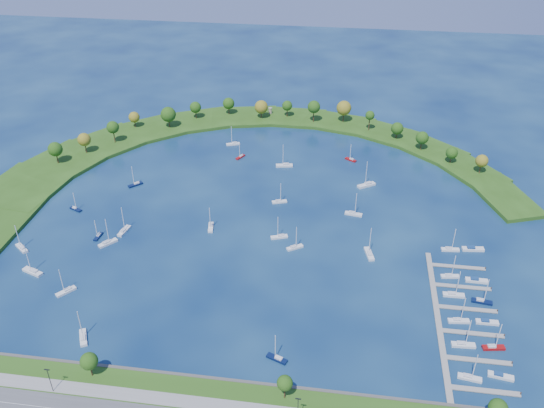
# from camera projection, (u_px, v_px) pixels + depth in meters

# --- Properties ---
(ground) EXTENTS (700.00, 700.00, 0.00)m
(ground) POSITION_uv_depth(u_px,v_px,m) (260.00, 216.00, 276.50)
(ground) COLOR #081D47
(ground) RESTS_ON ground
(breakwater) EXTENTS (286.74, 247.64, 2.00)m
(breakwater) POSITION_uv_depth(u_px,v_px,m) (193.00, 161.00, 322.38)
(breakwater) COLOR #2A4E14
(breakwater) RESTS_ON ground
(breakwater_trees) EXTENTS (239.18, 90.15, 14.39)m
(breakwater_trees) POSITION_uv_depth(u_px,v_px,m) (257.00, 121.00, 347.80)
(breakwater_trees) COLOR #382314
(breakwater_trees) RESTS_ON breakwater
(harbor_tower) EXTENTS (2.60, 2.60, 4.14)m
(harbor_tower) POSITION_uv_depth(u_px,v_px,m) (270.00, 111.00, 376.78)
(harbor_tower) COLOR gray
(harbor_tower) RESTS_ON breakwater
(dock_system) EXTENTS (24.28, 82.00, 1.60)m
(dock_system) POSITION_uv_depth(u_px,v_px,m) (457.00, 320.00, 214.95)
(dock_system) COLOR gray
(dock_system) RESTS_ON ground
(moored_boat_0) EXTENTS (8.13, 4.78, 11.54)m
(moored_boat_0) POSITION_uv_depth(u_px,v_px,m) (279.00, 236.00, 260.25)
(moored_boat_0) COLOR white
(moored_boat_0) RESTS_ON ground
(moored_boat_1) EXTENTS (8.65, 3.72, 12.32)m
(moored_boat_1) POSITION_uv_depth(u_px,v_px,m) (353.00, 213.00, 276.56)
(moored_boat_1) COLOR white
(moored_boat_1) RESTS_ON ground
(moored_boat_2) EXTENTS (4.09, 9.13, 12.97)m
(moored_boat_2) POSITION_uv_depth(u_px,v_px,m) (124.00, 230.00, 264.18)
(moored_boat_2) COLOR white
(moored_boat_2) RESTS_ON ground
(moored_boat_3) EXTENTS (8.46, 5.04, 12.02)m
(moored_boat_3) POSITION_uv_depth(u_px,v_px,m) (233.00, 143.00, 342.16)
(moored_boat_3) COLOR white
(moored_boat_3) RESTS_ON ground
(moored_boat_4) EXTENTS (9.98, 5.88, 14.18)m
(moored_boat_4) POSITION_uv_depth(u_px,v_px,m) (33.00, 271.00, 238.61)
(moored_boat_4) COLOR white
(moored_boat_4) RESTS_ON ground
(moored_boat_5) EXTENTS (7.13, 7.12, 11.57)m
(moored_boat_5) POSITION_uv_depth(u_px,v_px,m) (135.00, 184.00, 300.78)
(moored_boat_5) COLOR #09153A
(moored_boat_5) RESTS_ON ground
(moored_boat_6) EXTENTS (7.63, 5.96, 11.30)m
(moored_boat_6) POSITION_uv_depth(u_px,v_px,m) (295.00, 247.00, 253.32)
(moored_boat_6) COLOR white
(moored_boat_6) RESTS_ON ground
(moored_boat_7) EXTENTS (6.84, 5.29, 10.10)m
(moored_boat_7) POSITION_uv_depth(u_px,v_px,m) (351.00, 159.00, 325.05)
(moored_boat_7) COLOR maroon
(moored_boat_7) RESTS_ON ground
(moored_boat_8) EXTENTS (4.81, 9.70, 13.74)m
(moored_boat_8) POSITION_uv_depth(u_px,v_px,m) (369.00, 253.00, 249.14)
(moored_boat_8) COLOR white
(moored_boat_8) RESTS_ON ground
(moored_boat_9) EXTENTS (6.04, 8.75, 12.63)m
(moored_boat_9) POSITION_uv_depth(u_px,v_px,m) (83.00, 337.00, 206.48)
(moored_boat_9) COLOR white
(moored_boat_9) RESTS_ON ground
(moored_boat_10) EXTENTS (7.91, 4.78, 11.25)m
(moored_boat_10) POSITION_uv_depth(u_px,v_px,m) (277.00, 358.00, 198.06)
(moored_boat_10) COLOR #09153A
(moored_boat_10) RESTS_ON ground
(moored_boat_11) EXTENTS (4.81, 6.87, 9.94)m
(moored_boat_11) POSITION_uv_depth(u_px,v_px,m) (240.00, 156.00, 327.93)
(moored_boat_11) COLOR maroon
(moored_boat_11) RESTS_ON ground
(moored_boat_12) EXTENTS (9.96, 7.92, 14.81)m
(moored_boat_12) POSITION_uv_depth(u_px,v_px,m) (367.00, 184.00, 300.15)
(moored_boat_12) COLOR white
(moored_boat_12) RESTS_ON ground
(moored_boat_13) EXTENTS (7.02, 4.54, 10.05)m
(moored_boat_13) POSITION_uv_depth(u_px,v_px,m) (76.00, 208.00, 280.43)
(moored_boat_13) COLOR #09153A
(moored_boat_13) RESTS_ON ground
(moored_boat_14) EXTENTS (7.59, 8.35, 12.99)m
(moored_boat_14) POSITION_uv_depth(u_px,v_px,m) (108.00, 242.00, 256.08)
(moored_boat_14) COLOR white
(moored_boat_14) RESTS_ON ground
(moored_boat_15) EXTENTS (3.57, 8.26, 11.75)m
(moored_boat_15) POSITION_uv_depth(u_px,v_px,m) (211.00, 227.00, 266.89)
(moored_boat_15) COLOR white
(moored_boat_15) RESTS_ON ground
(moored_boat_16) EXTENTS (7.81, 4.37, 11.07)m
(moored_boat_16) POSITION_uv_depth(u_px,v_px,m) (279.00, 201.00, 286.23)
(moored_boat_16) COLOR white
(moored_boat_16) RESTS_ON ground
(moored_boat_17) EXTENTS (6.92, 7.77, 11.99)m
(moored_boat_17) POSITION_uv_depth(u_px,v_px,m) (66.00, 291.00, 228.15)
(moored_boat_17) COLOR white
(moored_boat_17) RESTS_ON ground
(moored_boat_18) EXTENTS (2.37, 6.70, 9.66)m
(moored_boat_18) POSITION_uv_depth(u_px,v_px,m) (98.00, 236.00, 260.63)
(moored_boat_18) COLOR #09153A
(moored_boat_18) RESTS_ON ground
(moored_boat_19) EXTENTS (9.65, 4.15, 13.74)m
(moored_boat_19) POSITION_uv_depth(u_px,v_px,m) (284.00, 165.00, 318.82)
(moored_boat_19) COLOR white
(moored_boat_19) RESTS_ON ground
(moored_boat_20) EXTENTS (8.10, 7.01, 12.37)m
(moored_boat_20) POSITION_uv_depth(u_px,v_px,m) (22.00, 247.00, 252.85)
(moored_boat_20) COLOR white
(moored_boat_20) RESTS_ON ground
(docked_boat_0) EXTENTS (8.14, 3.43, 11.60)m
(docked_boat_0) POSITION_uv_depth(u_px,v_px,m) (470.00, 377.00, 190.87)
(docked_boat_0) COLOR white
(docked_boat_0) RESTS_ON ground
(docked_boat_1) EXTENTS (8.68, 3.64, 1.72)m
(docked_boat_1) POSITION_uv_depth(u_px,v_px,m) (500.00, 376.00, 191.64)
(docked_boat_1) COLOR white
(docked_boat_1) RESTS_ON ground
(docked_boat_2) EXTENTS (8.58, 2.79, 12.46)m
(docked_boat_2) POSITION_uv_depth(u_px,v_px,m) (463.00, 344.00, 203.50)
(docked_boat_2) COLOR white
(docked_boat_2) RESTS_ON ground
(docked_boat_3) EXTENTS (8.23, 3.49, 11.72)m
(docked_boat_3) POSITION_uv_depth(u_px,v_px,m) (494.00, 347.00, 202.43)
(docked_boat_3) COLOR maroon
(docked_boat_3) RESTS_ON ground
(docked_boat_4) EXTENTS (8.21, 3.15, 11.77)m
(docked_boat_4) POSITION_uv_depth(u_px,v_px,m) (459.00, 320.00, 213.88)
(docked_boat_4) COLOR white
(docked_boat_4) RESTS_ON ground
(docked_boat_5) EXTENTS (8.41, 2.44, 1.71)m
(docked_boat_5) POSITION_uv_depth(u_px,v_px,m) (487.00, 322.00, 213.48)
(docked_boat_5) COLOR white
(docked_boat_5) RESTS_ON ground
(docked_boat_6) EXTENTS (8.51, 2.50, 12.47)m
(docked_boat_6) POSITION_uv_depth(u_px,v_px,m) (454.00, 294.00, 226.32)
(docked_boat_6) COLOR white
(docked_boat_6) RESTS_ON ground
(docked_boat_7) EXTENTS (8.15, 3.29, 11.65)m
(docked_boat_7) POSITION_uv_depth(u_px,v_px,m) (482.00, 301.00, 223.06)
(docked_boat_7) COLOR #09153A
(docked_boat_7) RESTS_ON ground
(docked_boat_8) EXTENTS (7.81, 3.16, 11.15)m
(docked_boat_8) POSITION_uv_depth(u_px,v_px,m) (450.00, 276.00, 236.27)
(docked_boat_8) COLOR white
(docked_boat_8) RESTS_ON ground
(docked_boat_9) EXTENTS (9.12, 2.78, 1.85)m
(docked_boat_9) POSITION_uv_depth(u_px,v_px,m) (476.00, 280.00, 233.99)
(docked_boat_9) COLOR white
(docked_boat_9) RESTS_ON ground
(docked_boat_10) EXTENTS (8.04, 2.91, 11.57)m
(docked_boat_10) POSITION_uv_depth(u_px,v_px,m) (450.00, 249.00, 252.01)
(docked_boat_10) COLOR white
(docked_boat_10) RESTS_ON ground
(docked_boat_11) EXTENTS (9.80, 3.62, 1.96)m
(docked_boat_11) POSITION_uv_depth(u_px,v_px,m) (473.00, 249.00, 252.34)
(docked_boat_11) COLOR white
(docked_boat_11) RESTS_ON ground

